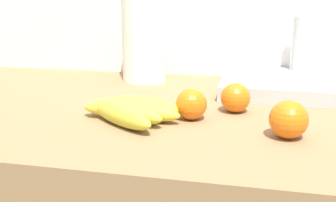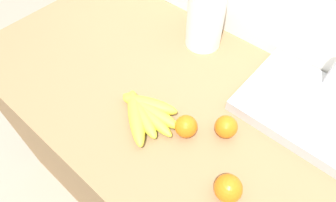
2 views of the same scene
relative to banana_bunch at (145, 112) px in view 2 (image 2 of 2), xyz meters
The scene contains 8 objects.
counter 0.51m from the banana_bunch, 31.05° to the left, with size 1.80×0.74×0.86m, color olive.
wall_back 0.60m from the banana_bunch, 68.86° to the left, with size 2.20×0.06×1.30m, color silver.
banana_bunch is the anchor object (origin of this frame).
orange_right 0.32m from the banana_bunch, ahead, with size 0.07×0.07×0.07m, color orange.
orange_center 0.13m from the banana_bunch, 15.56° to the left, with size 0.06×0.06×0.06m, color orange.
orange_back_right 0.24m from the banana_bunch, 26.94° to the left, with size 0.06×0.06×0.06m, color orange.
paper_towel_roll 0.40m from the banana_bunch, 100.41° to the left, with size 0.13×0.13×0.28m.
sink_basin 0.49m from the banana_bunch, 43.07° to the left, with size 0.38×0.30×0.19m.
Camera 2 is at (0.18, -0.45, 1.57)m, focal length 31.03 mm.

